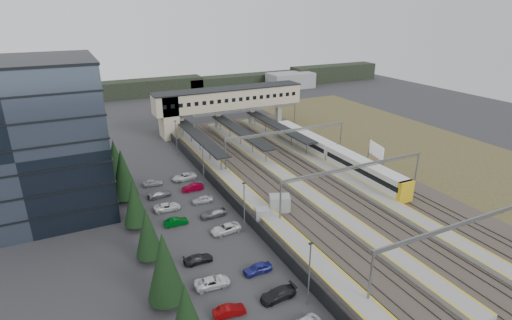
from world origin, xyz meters
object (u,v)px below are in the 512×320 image
relay_cabin_far (262,214)px  office_building (19,142)px  relay_cabin_near (280,204)px  train (332,154)px  footbridge (219,101)px  billboard (376,151)px

relay_cabin_far → office_building: bearing=150.8°
relay_cabin_near → train: (20.15, 13.39, 0.80)m
footbridge → billboard: (20.08, -37.73, -4.84)m
relay_cabin_near → billboard: size_ratio=0.72×
office_building → relay_cabin_near: office_building is taller
footbridge → train: size_ratio=0.96×
relay_cabin_near → billboard: bearing=17.5°
office_building → relay_cabin_far: (32.02, -17.86, -11.21)m
relay_cabin_near → train: 24.20m
office_building → billboard: (63.78, -7.73, -9.10)m
relay_cabin_far → footbridge: bearing=76.3°
relay_cabin_near → billboard: billboard is taller
office_building → relay_cabin_near: (35.85, -16.56, -10.83)m
office_building → footbridge: size_ratio=0.60×
relay_cabin_far → billboard: bearing=17.7°
relay_cabin_far → train: train is taller
relay_cabin_near → billboard: (27.93, 8.82, 1.73)m
train → billboard: bearing=-30.4°
train → relay_cabin_near: bearing=-146.4°
footbridge → billboard: size_ratio=7.42×
relay_cabin_far → train: bearing=31.5°
relay_cabin_near → footbridge: footbridge is taller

